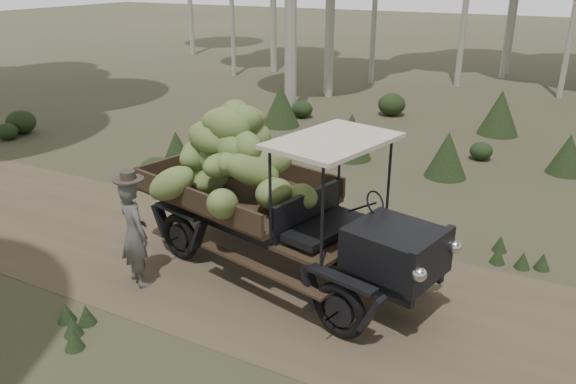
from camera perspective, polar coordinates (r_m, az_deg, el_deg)
name	(u,v)px	position (r m, az deg, el deg)	size (l,w,h in m)	color
ground	(334,296)	(8.93, 4.71, -10.44)	(120.00, 120.00, 0.00)	#473D2B
dirt_track	(334,295)	(8.93, 4.71, -10.42)	(70.00, 4.00, 0.01)	brown
banana_truck	(253,173)	(9.26, -3.57, 1.95)	(5.68, 3.06, 2.83)	black
farmer	(134,232)	(9.13, -15.35, -3.95)	(0.76, 0.64, 1.92)	#504E49
undergrowth	(293,256)	(8.93, 0.48, -6.51)	(22.91, 24.13, 1.36)	#233319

